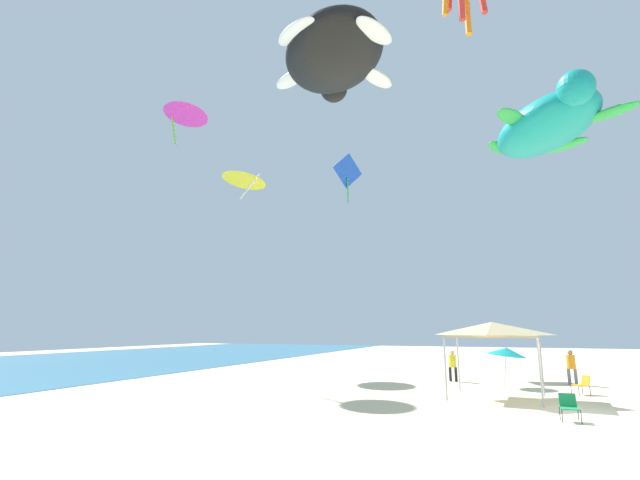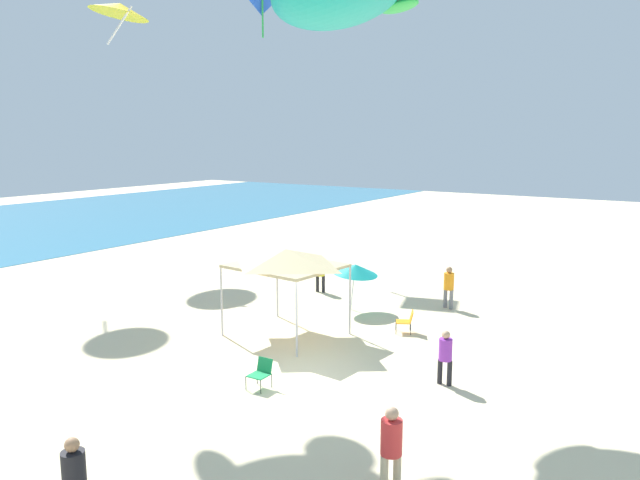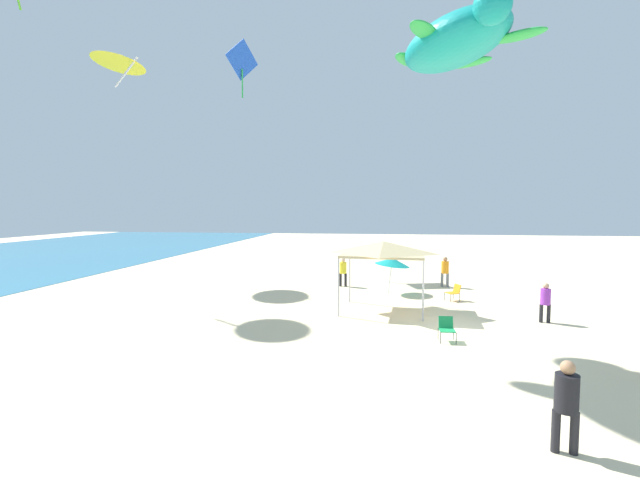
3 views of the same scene
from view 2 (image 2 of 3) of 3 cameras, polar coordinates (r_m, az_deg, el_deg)
The scene contains 11 objects.
ground at distance 18.56m, azimuth -1.36°, elevation -12.83°, with size 120.00×120.00×0.10m, color beige.
canopy_tent at distance 21.55m, azimuth -3.24°, elevation -1.74°, with size 3.32×3.82×3.13m.
beach_umbrella at distance 24.83m, azimuth 3.32°, elevation -2.73°, with size 1.88×1.91×2.05m.
folding_chair_facing_ocean at distance 22.55m, azimuth 8.09°, elevation -7.40°, with size 0.74×0.79×0.82m.
folding_chair_right_of_tent at distance 17.76m, azimuth -5.51°, elevation -12.13°, with size 0.64×0.56×0.82m.
person_by_tent at distance 25.79m, azimuth 11.94°, elevation -4.04°, with size 0.42×0.46×1.76m.
person_beachcomber at distance 12.51m, azimuth -21.98°, elevation -19.77°, with size 0.42×0.47×1.78m.
person_near_umbrella at distance 12.77m, azimuth 6.68°, elevation -18.31°, with size 0.46×0.43×1.83m.
person_watching_sky at distance 27.86m, azimuth 0.04°, elevation -2.92°, with size 0.40×0.45×1.68m.
person_kite_handler at distance 18.05m, azimuth 11.63°, elevation -10.31°, with size 0.38×0.43×1.61m.
kite_delta_yellow at distance 39.01m, azimuth -18.23°, elevation 19.82°, with size 4.83×4.82×2.84m.
Camera 2 is at (-14.11, -9.75, 7.05)m, focal length 34.26 mm.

